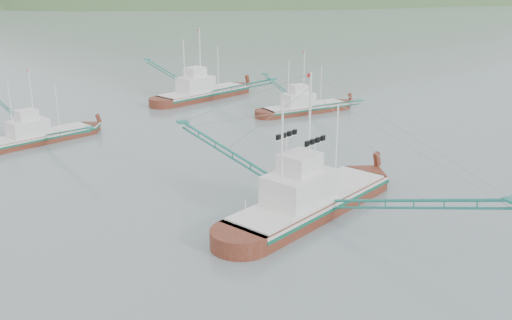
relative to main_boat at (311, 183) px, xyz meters
name	(u,v)px	position (x,y,z in m)	size (l,w,h in m)	color
ground	(289,222)	(-2.39, -1.00, -2.46)	(1200.00, 1200.00, 0.00)	slate
main_boat	(311,183)	(0.00, 0.00, 0.00)	(16.65, 28.04, 11.96)	#592112
bg_boat_right	(305,104)	(16.61, 30.53, -1.23)	(12.50, 22.18, 8.99)	#592112
bg_boat_far	(203,84)	(7.15, 45.10, -0.20)	(15.84, 26.77, 11.31)	#592112
bg_boat_left	(38,127)	(-17.59, 30.11, -0.69)	(12.45, 21.06, 8.89)	#592112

